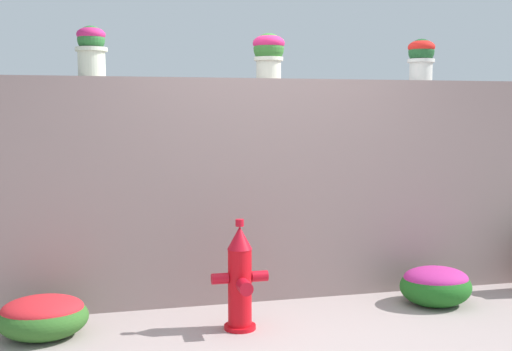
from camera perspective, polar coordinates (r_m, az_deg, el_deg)
The scene contains 8 objects.
ground_plane at distance 4.79m, azimuth 3.49°, elevation -13.45°, with size 24.00×24.00×0.00m, color #A3918E.
stone_wall at distance 5.44m, azimuth 0.66°, elevation -1.21°, with size 6.26×0.34×1.84m, color gray.
potted_plant_1 at distance 5.22m, azimuth -14.35°, elevation 10.90°, with size 0.25×0.25×0.39m.
potted_plant_2 at distance 5.39m, azimuth 1.13°, elevation 10.87°, with size 0.26×0.26×0.37m.
potted_plant_3 at distance 5.92m, azimuth 14.39°, elevation 10.17°, with size 0.24×0.24×0.37m.
fire_hydrant at distance 4.69m, azimuth -1.42°, elevation -9.23°, with size 0.41×0.33×0.80m.
flower_bush_left at distance 4.84m, azimuth -18.32°, elevation -11.64°, with size 0.62×0.56×0.30m.
flower_bush_right at distance 5.53m, azimuth 15.59°, elevation -9.23°, with size 0.59×0.53×0.32m.
Camera 1 is at (-1.38, -4.31, 1.57)m, focal length 45.26 mm.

